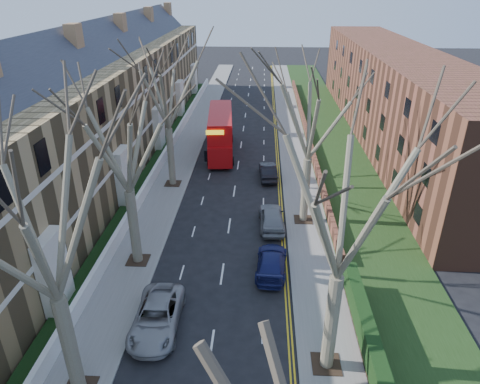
# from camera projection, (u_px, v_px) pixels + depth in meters

# --- Properties ---
(pavement_left) EXTENTS (3.00, 102.00, 0.12)m
(pavement_left) POSITION_uv_depth(u_px,v_px,m) (189.00, 143.00, 49.04)
(pavement_left) COLOR slate
(pavement_left) RESTS_ON ground
(pavement_right) EXTENTS (3.00, 102.00, 0.12)m
(pavement_right) POSITION_uv_depth(u_px,v_px,m) (294.00, 145.00, 48.47)
(pavement_right) COLOR slate
(pavement_right) RESTS_ON ground
(terrace_left) EXTENTS (9.70, 78.00, 13.60)m
(terrace_left) POSITION_uv_depth(u_px,v_px,m) (91.00, 116.00, 39.82)
(terrace_left) COLOR olive
(terrace_left) RESTS_ON ground
(flats_right) EXTENTS (13.97, 54.00, 10.00)m
(flats_right) POSITION_uv_depth(u_px,v_px,m) (394.00, 95.00, 49.33)
(flats_right) COLOR brown
(flats_right) RESTS_ON ground
(front_wall_left) EXTENTS (0.30, 78.00, 1.00)m
(front_wall_left) POSITION_uv_depth(u_px,v_px,m) (159.00, 165.00, 41.71)
(front_wall_left) COLOR white
(front_wall_left) RESTS_ON ground
(grass_verge_right) EXTENTS (6.00, 102.00, 0.06)m
(grass_verge_right) POSITION_uv_depth(u_px,v_px,m) (334.00, 145.00, 48.22)
(grass_verge_right) COLOR #1B3312
(grass_verge_right) RESTS_ON ground
(tree_left_mid) EXTENTS (10.50, 10.50, 14.71)m
(tree_left_mid) POSITION_uv_depth(u_px,v_px,m) (36.00, 206.00, 15.28)
(tree_left_mid) COLOR #695F4B
(tree_left_mid) RESTS_ON ground
(tree_left_far) EXTENTS (10.15, 10.15, 14.22)m
(tree_left_far) POSITION_uv_depth(u_px,v_px,m) (121.00, 128.00, 24.37)
(tree_left_far) COLOR #695F4B
(tree_left_far) RESTS_ON ground
(tree_left_dist) EXTENTS (10.50, 10.50, 14.71)m
(tree_left_dist) POSITION_uv_depth(u_px,v_px,m) (165.00, 79.00, 34.97)
(tree_left_dist) COLOR #695F4B
(tree_left_dist) RESTS_ON ground
(tree_right_mid) EXTENTS (10.50, 10.50, 14.71)m
(tree_right_mid) POSITION_uv_depth(u_px,v_px,m) (348.00, 189.00, 16.53)
(tree_right_mid) COLOR #695F4B
(tree_right_mid) RESTS_ON ground
(tree_right_far) EXTENTS (10.15, 10.15, 14.22)m
(tree_right_far) POSITION_uv_depth(u_px,v_px,m) (312.00, 104.00, 29.20)
(tree_right_far) COLOR #695F4B
(tree_right_far) RESTS_ON ground
(double_decker_bus) EXTENTS (3.34, 10.77, 4.45)m
(double_decker_bus) POSITION_uv_depth(u_px,v_px,m) (221.00, 134.00, 45.55)
(double_decker_bus) COLOR #AE0C0E
(double_decker_bus) RESTS_ON ground
(car_left_far) EXTENTS (2.49, 5.24, 1.44)m
(car_left_far) POSITION_uv_depth(u_px,v_px,m) (157.00, 317.00, 22.78)
(car_left_far) COLOR gray
(car_left_far) RESTS_ON ground
(car_right_near) EXTENTS (2.17, 4.72, 1.34)m
(car_right_near) POSITION_uv_depth(u_px,v_px,m) (271.00, 262.00, 27.29)
(car_right_near) COLOR navy
(car_right_near) RESTS_ON ground
(car_right_mid) EXTENTS (2.12, 4.72, 1.57)m
(car_right_mid) POSITION_uv_depth(u_px,v_px,m) (272.00, 218.00, 32.18)
(car_right_mid) COLOR gray
(car_right_mid) RESTS_ON ground
(car_right_far) EXTENTS (1.79, 4.33, 1.39)m
(car_right_far) POSITION_uv_depth(u_px,v_px,m) (268.00, 171.00, 40.26)
(car_right_far) COLOR black
(car_right_far) RESTS_ON ground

